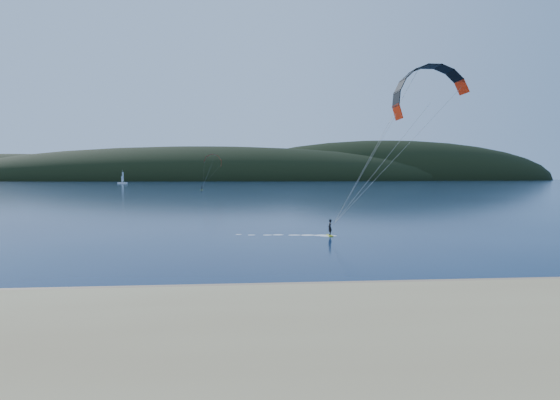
% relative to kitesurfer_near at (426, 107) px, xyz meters
% --- Properties ---
extents(ground, '(1800.00, 1800.00, 0.00)m').
position_rel_kitesurfer_near_xyz_m(ground, '(-18.24, -24.83, -14.02)').
color(ground, '#071735').
rests_on(ground, ground).
extents(wet_sand, '(220.00, 2.50, 0.10)m').
position_rel_kitesurfer_near_xyz_m(wet_sand, '(-18.24, -20.33, -13.97)').
color(wet_sand, '#977858').
rests_on(wet_sand, ground).
extents(headland, '(1200.00, 310.00, 140.00)m').
position_rel_kitesurfer_near_xyz_m(headland, '(-17.61, 720.45, -14.02)').
color(headland, black).
rests_on(headland, ground).
extents(kitesurfer_near, '(25.11, 6.15, 18.29)m').
position_rel_kitesurfer_near_xyz_m(kitesurfer_near, '(0.00, 0.00, 0.00)').
color(kitesurfer_near, '#C8D118').
rests_on(kitesurfer_near, ground).
extents(kitesurfer_far, '(11.05, 7.55, 16.24)m').
position_rel_kitesurfer_near_xyz_m(kitesurfer_far, '(-33.21, 172.38, -1.07)').
color(kitesurfer_far, '#C8D118').
rests_on(kitesurfer_far, ground).
extents(sailboat, '(9.07, 5.67, 12.65)m').
position_rel_kitesurfer_near_xyz_m(sailboat, '(-129.01, 380.72, -13.08)').
color(sailboat, white).
rests_on(sailboat, ground).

